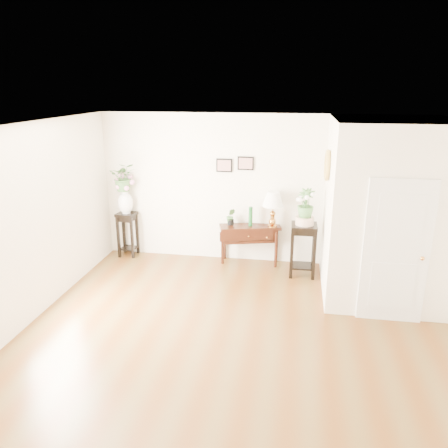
% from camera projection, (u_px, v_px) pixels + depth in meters
% --- Properties ---
extents(floor, '(6.00, 5.50, 0.02)m').
position_uv_depth(floor, '(238.00, 335.00, 6.00)').
color(floor, brown).
rests_on(floor, ground).
extents(ceiling, '(6.00, 5.50, 0.02)m').
position_uv_depth(ceiling, '(240.00, 127.00, 5.14)').
color(ceiling, white).
rests_on(ceiling, ground).
extents(wall_back, '(6.00, 0.02, 2.80)m').
position_uv_depth(wall_back, '(259.00, 190.00, 8.15)').
color(wall_back, white).
rests_on(wall_back, ground).
extents(wall_front, '(6.00, 0.02, 2.80)m').
position_uv_depth(wall_front, '(186.00, 373.00, 2.99)').
color(wall_front, white).
rests_on(wall_front, ground).
extents(wall_left, '(0.02, 5.50, 2.80)m').
position_uv_depth(wall_left, '(25.00, 227.00, 6.04)').
color(wall_left, white).
rests_on(wall_left, ground).
extents(partition, '(1.80, 1.95, 2.80)m').
position_uv_depth(partition, '(385.00, 209.00, 6.91)').
color(partition, white).
rests_on(partition, floor).
extents(door, '(0.90, 0.05, 2.10)m').
position_uv_depth(door, '(396.00, 253.00, 6.07)').
color(door, silver).
rests_on(door, floor).
extents(art_print_left, '(0.30, 0.02, 0.25)m').
position_uv_depth(art_print_left, '(224.00, 165.00, 8.10)').
color(art_print_left, black).
rests_on(art_print_left, wall_back).
extents(art_print_right, '(0.30, 0.02, 0.25)m').
position_uv_depth(art_print_right, '(246.00, 163.00, 8.02)').
color(art_print_right, black).
rests_on(art_print_right, wall_back).
extents(wall_ornament, '(0.07, 0.51, 0.51)m').
position_uv_depth(wall_ornament, '(327.00, 165.00, 6.97)').
color(wall_ornament, '#AF9239').
rests_on(wall_ornament, partition).
extents(console_table, '(1.19, 0.66, 0.75)m').
position_uv_depth(console_table, '(250.00, 244.00, 8.31)').
color(console_table, black).
rests_on(console_table, floor).
extents(table_lamp, '(0.48, 0.48, 0.68)m').
position_uv_depth(table_lamp, '(273.00, 209.00, 8.03)').
color(table_lamp, '#A86F2D').
rests_on(table_lamp, console_table).
extents(green_vase, '(0.09, 0.09, 0.36)m').
position_uv_depth(green_vase, '(251.00, 217.00, 8.15)').
color(green_vase, '#144A1D').
rests_on(green_vase, console_table).
extents(potted_plant, '(0.18, 0.15, 0.30)m').
position_uv_depth(potted_plant, '(231.00, 217.00, 8.21)').
color(potted_plant, '#407235').
rests_on(potted_plant, console_table).
extents(plant_stand_a, '(0.38, 0.38, 0.88)m').
position_uv_depth(plant_stand_a, '(128.00, 234.00, 8.68)').
color(plant_stand_a, black).
rests_on(plant_stand_a, floor).
extents(porcelain_vase, '(0.37, 0.37, 0.50)m').
position_uv_depth(porcelain_vase, '(126.00, 202.00, 8.48)').
color(porcelain_vase, white).
rests_on(porcelain_vase, plant_stand_a).
extents(lily_arrangement, '(0.60, 0.55, 0.55)m').
position_uv_depth(lily_arrangement, '(124.00, 179.00, 8.34)').
color(lily_arrangement, '#407235').
rests_on(lily_arrangement, porcelain_vase).
extents(plant_stand_b, '(0.45, 0.45, 0.95)m').
position_uv_depth(plant_stand_b, '(303.00, 250.00, 7.77)').
color(plant_stand_b, black).
rests_on(plant_stand_b, floor).
extents(ceramic_bowl, '(0.37, 0.37, 0.14)m').
position_uv_depth(ceramic_bowl, '(305.00, 220.00, 7.60)').
color(ceramic_bowl, beige).
rests_on(ceramic_bowl, plant_stand_b).
extents(narcissus, '(0.36, 0.36, 0.52)m').
position_uv_depth(narcissus, '(306.00, 204.00, 7.51)').
color(narcissus, '#407235').
rests_on(narcissus, ceramic_bowl).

